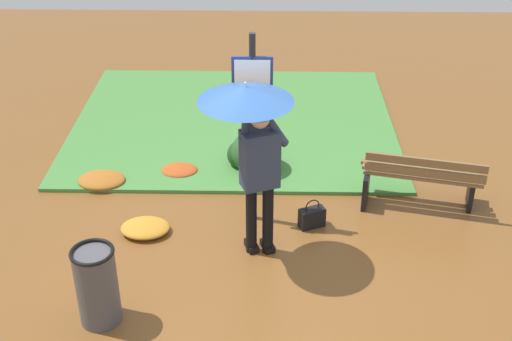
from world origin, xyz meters
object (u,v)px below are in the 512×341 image
handbag (312,217)px  info_sign_post (252,109)px  person_with_umbrella (252,127)px  park_bench (421,179)px  trash_bin (97,286)px

handbag → info_sign_post: bearing=-12.5°
person_with_umbrella → park_bench: person_with_umbrella is taller
park_bench → info_sign_post: bearing=8.2°
info_sign_post → trash_bin: (1.43, 1.76, -1.03)m
park_bench → trash_bin: size_ratio=1.70×
person_with_umbrella → handbag: size_ratio=5.53×
info_sign_post → park_bench: info_sign_post is taller
person_with_umbrella → handbag: person_with_umbrella is taller
info_sign_post → park_bench: size_ratio=1.62×
info_sign_post → handbag: (-0.70, 0.15, -1.32)m
trash_bin → info_sign_post: bearing=-129.1°
info_sign_post → trash_bin: info_sign_post is taller
handbag → park_bench: park_bench is taller
handbag → person_with_umbrella: bearing=36.1°
person_with_umbrella → handbag: bearing=-143.9°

